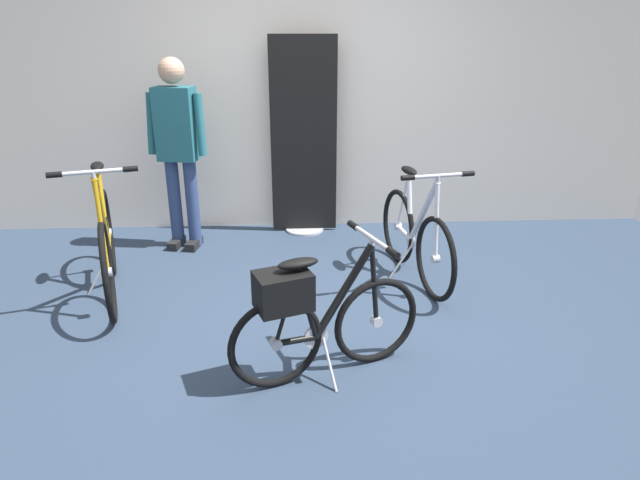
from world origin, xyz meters
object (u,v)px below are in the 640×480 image
object	(u,v)px
floor_banner_stand	(304,148)
display_bike_left	(415,236)
display_bike_right	(107,245)
folding_bike_foreground	(315,315)
visitor_near_wall	(178,144)

from	to	relation	value
floor_banner_stand	display_bike_left	bearing A→B (deg)	-53.91
display_bike_right	folding_bike_foreground	bearing A→B (deg)	-37.42
floor_banner_stand	display_bike_right	xyz separation A→B (m)	(-1.43, -1.28, -0.42)
floor_banner_stand	folding_bike_foreground	size ratio (longest dim) A/B	1.66
floor_banner_stand	folding_bike_foreground	distance (m)	2.41
folding_bike_foreground	visitor_near_wall	world-z (taller)	visitor_near_wall
folding_bike_foreground	display_bike_left	bearing A→B (deg)	56.97
folding_bike_foreground	display_bike_left	world-z (taller)	display_bike_left
floor_banner_stand	visitor_near_wall	world-z (taller)	floor_banner_stand
display_bike_left	display_bike_right	size ratio (longest dim) A/B	0.91
display_bike_left	visitor_near_wall	bearing A→B (deg)	157.36
display_bike_right	floor_banner_stand	bearing A→B (deg)	41.74
display_bike_left	display_bike_right	bearing A→B (deg)	-176.00
floor_banner_stand	folding_bike_foreground	xyz separation A→B (m)	(0.00, -2.37, -0.42)
floor_banner_stand	display_bike_left	distance (m)	1.46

